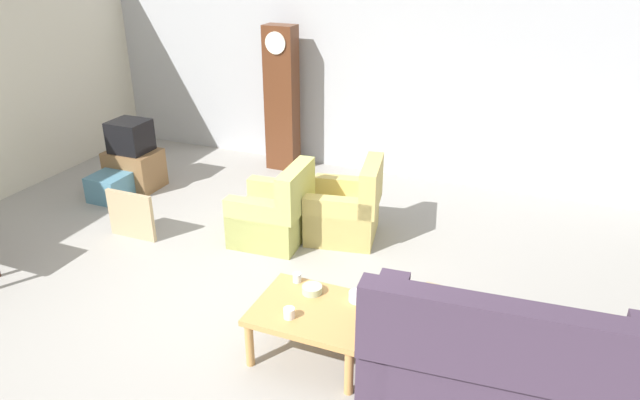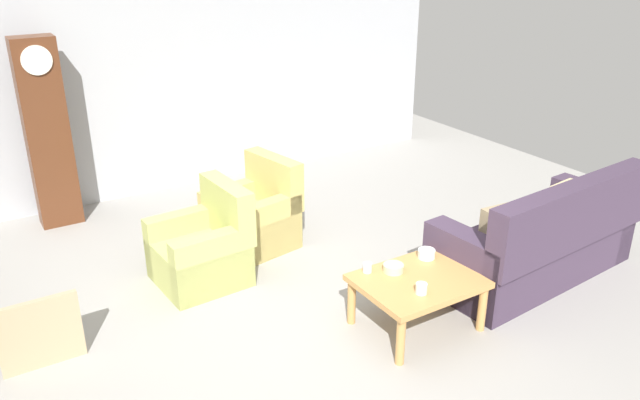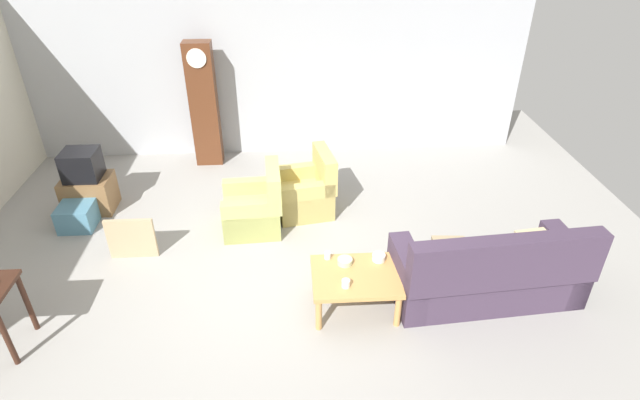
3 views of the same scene
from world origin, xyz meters
The scene contains 12 objects.
ground_plane centered at (0.00, 0.00, 0.00)m, with size 10.40×10.40×0.00m, color #999691.
garage_door_wall centered at (0.00, 3.60, 1.60)m, with size 8.40×0.16×3.20m, color #ADAFB5.
couch_floral centered at (2.38, -0.52, 0.35)m, with size 2.16×1.04×1.04m.
armchair_olive_near centered at (-0.32, 1.08, 0.31)m, with size 0.83×0.81×0.92m.
armchair_olive_far centered at (0.41, 1.49, 0.31)m, with size 0.91×0.89×0.92m.
coffee_table_wood centered at (0.86, -0.57, 0.39)m, with size 0.96×0.76×0.45m.
grandfather_clock centered at (-1.20, 3.16, 1.04)m, with size 0.44×0.30×2.07m.
framed_picture_leaning centered at (-1.85, 0.52, 0.28)m, with size 0.60×0.05×0.56m, color tan.
cup_white_porcelain centered at (0.74, -0.76, 0.50)m, with size 0.09×0.09×0.09m, color white.
cup_blue_rimmed centered at (0.58, -0.26, 0.49)m, with size 0.07×0.07×0.08m, color silver.
bowl_white_stacked centered at (1.16, -0.33, 0.49)m, with size 0.15×0.15×0.08m, color white.
bowl_shallow_green centered at (0.77, -0.37, 0.49)m, with size 0.17×0.17×0.06m, color #B2C69E.
Camera 2 is at (-2.16, -3.93, 3.02)m, focal length 35.44 mm.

